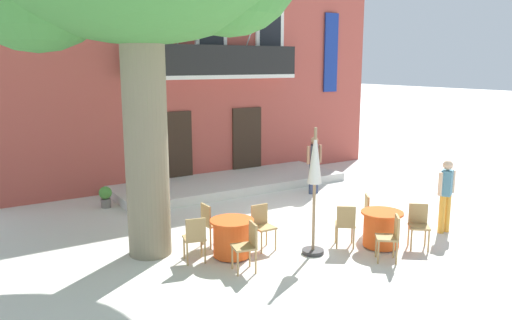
% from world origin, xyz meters
% --- Properties ---
extents(ground_plane, '(120.00, 120.00, 0.00)m').
position_xyz_m(ground_plane, '(0.00, 0.00, 0.00)').
color(ground_plane, silver).
extents(building_facade, '(13.00, 5.09, 7.50)m').
position_xyz_m(building_facade, '(0.26, 6.99, 3.75)').
color(building_facade, '#B24C42').
rests_on(building_facade, ground).
extents(entrance_step_platform, '(7.10, 2.43, 0.25)m').
position_xyz_m(entrance_step_platform, '(0.26, 3.79, 0.12)').
color(entrance_step_platform, silver).
rests_on(entrance_step_platform, ground).
extents(cafe_table_near_tree, '(0.86, 0.86, 0.76)m').
position_xyz_m(cafe_table_near_tree, '(-2.52, -1.15, 0.39)').
color(cafe_table_near_tree, '#EA561E').
rests_on(cafe_table_near_tree, ground).
extents(cafe_chair_near_tree_0, '(0.49, 0.49, 0.91)m').
position_xyz_m(cafe_chair_near_tree_0, '(-3.27, -1.04, 0.53)').
color(cafe_chair_near_tree_0, tan).
rests_on(cafe_chair_near_tree_0, ground).
extents(cafe_chair_near_tree_1, '(0.48, 0.48, 0.91)m').
position_xyz_m(cafe_chair_near_tree_1, '(-2.62, -1.90, 0.53)').
color(cafe_chair_near_tree_1, tan).
rests_on(cafe_chair_near_tree_1, ground).
extents(cafe_chair_near_tree_2, '(0.40, 0.40, 0.91)m').
position_xyz_m(cafe_chair_near_tree_2, '(-1.77, -1.08, 0.53)').
color(cafe_chair_near_tree_2, tan).
rests_on(cafe_chair_near_tree_2, ground).
extents(cafe_chair_near_tree_3, '(0.40, 0.40, 0.91)m').
position_xyz_m(cafe_chair_near_tree_3, '(-2.61, -0.40, 0.53)').
color(cafe_chair_near_tree_3, tan).
rests_on(cafe_chair_near_tree_3, ground).
extents(cafe_table_middle, '(0.86, 0.86, 0.76)m').
position_xyz_m(cafe_table_middle, '(0.35, -2.34, 0.39)').
color(cafe_table_middle, '#EA561E').
rests_on(cafe_table_middle, ground).
extents(cafe_chair_middle_0, '(0.56, 0.56, 0.91)m').
position_xyz_m(cafe_chair_middle_0, '(0.98, -2.77, 0.53)').
color(cafe_chair_middle_0, tan).
rests_on(cafe_chair_middle_0, ground).
extents(cafe_chair_middle_1, '(0.56, 0.56, 0.91)m').
position_xyz_m(cafe_chair_middle_1, '(0.72, -1.69, 0.53)').
color(cafe_chair_middle_1, tan).
rests_on(cafe_chair_middle_1, ground).
extents(cafe_chair_middle_2, '(0.56, 0.56, 0.91)m').
position_xyz_m(cafe_chair_middle_2, '(-0.29, -1.95, 0.53)').
color(cafe_chair_middle_2, tan).
rests_on(cafe_chair_middle_2, ground).
extents(cafe_chair_middle_3, '(0.56, 0.56, 0.91)m').
position_xyz_m(cafe_chair_middle_3, '(-0.06, -2.98, 0.53)').
color(cafe_chair_middle_3, tan).
rests_on(cafe_chair_middle_3, ground).
extents(cafe_umbrella, '(0.44, 0.44, 2.55)m').
position_xyz_m(cafe_umbrella, '(-1.07, -1.87, 1.67)').
color(cafe_umbrella, '#997A56').
rests_on(cafe_umbrella, ground).
extents(ground_planter_left, '(0.34, 0.34, 0.57)m').
position_xyz_m(ground_planter_left, '(-3.64, 3.63, 0.32)').
color(ground_planter_left, slate).
rests_on(ground_planter_left, ground).
extents(pedestrian_near_entrance, '(0.53, 0.36, 1.66)m').
position_xyz_m(pedestrian_near_entrance, '(2.24, -2.44, 0.94)').
color(pedestrian_near_entrance, gold).
rests_on(pedestrian_near_entrance, ground).
extents(pedestrian_mid_plaza, '(0.53, 0.40, 1.67)m').
position_xyz_m(pedestrian_mid_plaza, '(1.93, 1.83, 0.95)').
color(pedestrian_mid_plaza, '#384260').
rests_on(pedestrian_mid_plaza, ground).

